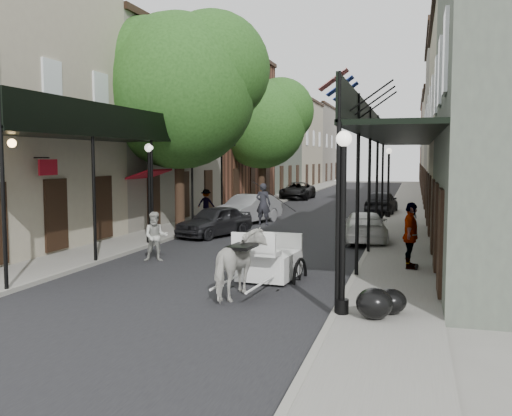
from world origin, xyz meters
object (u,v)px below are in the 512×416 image
Objects in this scene: lamppost_right_far at (388,181)px; carriage at (274,240)px; car_left_near at (215,221)px; car_right_far at (381,202)px; tree_far at (267,120)px; pedestrian_sidewalk_left at (206,203)px; car_left_far at (298,191)px; pedestrian_walking at (156,237)px; lamppost_right_near at (343,220)px; lamppost_left at (150,191)px; tree_near at (189,85)px; horse at (241,264)px; pedestrian_sidewalk_right at (411,236)px; car_right_near at (364,227)px; car_left_mid at (248,209)px.

lamppost_right_far is 1.39× the size of carriage.
car_left_near is 13.30m from car_right_far.
pedestrian_sidewalk_left is (-1.05, -9.00, -4.97)m from tree_far.
car_left_far is 12.88m from car_right_far.
lamppost_right_far is at bearing 43.20° from pedestrian_walking.
lamppost_left is at bearing 135.71° from lamppost_right_near.
lamppost_right_near is at bearing -60.69° from pedestrian_walking.
tree_far reaches higher than car_left_far.
pedestrian_sidewalk_left is at bearing 102.39° from tree_near.
tree_near is 9.33m from pedestrian_walking.
horse is 21.68m from car_right_far.
tree_far is at bearing -95.02° from car_left_far.
car_left_far is (-5.37, 29.79, -0.36)m from carriage.
car_right_near is (-1.80, 5.69, -0.48)m from pedestrian_sidewalk_right.
lamppost_right_far is at bearing 43.31° from tree_near.
carriage is 1.68× the size of pedestrian_walking.
lamppost_left is at bearing -84.70° from car_left_mid.
tree_far is 2.32× the size of lamppost_right_far.
lamppost_right_far is 0.97× the size of car_left_near.
horse is (5.82, -25.01, -5.04)m from tree_far.
lamppost_right_far reaches higher than horse.
car_left_mid is 9.17m from car_right_far.
car_left_near is (1.50, 3.00, -1.40)m from lamppost_left.
tree_near reaches higher than lamppost_right_far.
pedestrian_sidewalk_right is at bearing 29.15° from carriage.
lamppost_right_near reaches higher than car_left_near.
pedestrian_sidewalk_left is at bearing -62.20° from horse.
pedestrian_sidewalk_left is at bearing 35.69° from car_right_far.
car_left_far is (0.65, 7.26, -5.16)m from tree_far.
tree_near reaches higher than tree_far.
pedestrian_sidewalk_right reaches higher than car_right_far.
lamppost_right_far is at bearing -100.42° from car_right_near.
lamppost_left is 2.47× the size of pedestrian_sidewalk_left.
pedestrian_sidewalk_left is at bearing -163.26° from lamppost_right_far.
car_left_far is (-1.00, 22.44, 0.03)m from car_left_near.
pedestrian_sidewalk_right is (3.82, 4.14, 0.28)m from horse.
car_right_near is 11.76m from car_right_far.
car_right_near is (7.20, -22.44, -0.08)m from car_left_far.
car_left_near reaches higher than car_right_near.
tree_near reaches higher than car_left_near.
lamppost_right_near is 1.94× the size of pedestrian_sidewalk_right.
car_right_near is (8.90, -6.17, -0.27)m from pedestrian_sidewalk_left.
car_left_near is (-6.70, -9.00, -1.40)m from lamppost_right_far.
lamppost_right_far reaches higher than pedestrian_sidewalk_left.
lamppost_left is at bearing -45.70° from horse.
carriage reaches higher than pedestrian_sidewalk_right.
car_left_mid is at bearing -149.16° from lamppost_right_far.
tree_far reaches higher than pedestrian_sidewalk_right.
pedestrian_walking is 0.38× the size of car_right_near.
horse is (-2.52, 1.17, -1.25)m from lamppost_right_near.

